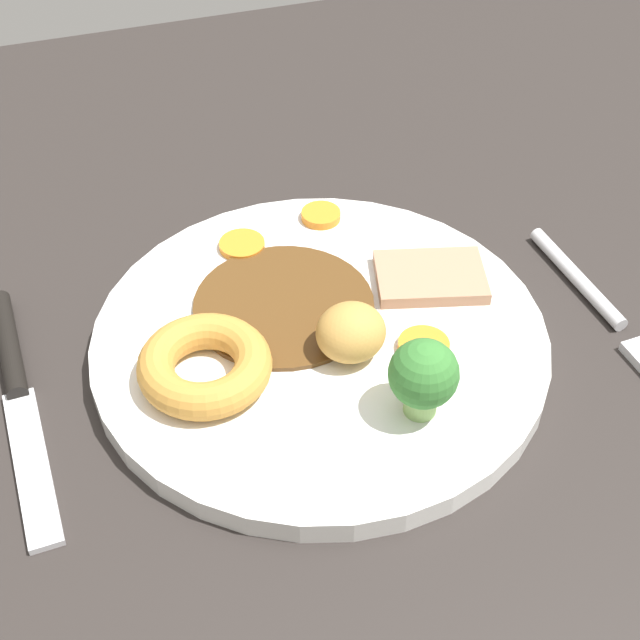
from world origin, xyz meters
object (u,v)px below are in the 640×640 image
object	(u,v)px
fork	(608,312)
carrot_coin_front	(321,215)
yorkshire_pudding	(205,365)
meat_slice_main	(430,277)
carrot_coin_side	(247,244)
carrot_coin_back	(424,346)
broccoli_floret	(423,376)
knife	(16,385)
dinner_plate	(320,341)
roast_potato_left	(351,332)

from	to	relation	value
fork	carrot_coin_front	bearing A→B (deg)	-136.59
fork	yorkshire_pudding	bearing A→B (deg)	-96.73
meat_slice_main	carrot_coin_front	xyz separation A→B (cm)	(4.29, -8.12, -0.13)
meat_slice_main	carrot_coin_side	distance (cm)	11.81
carrot_coin_back	broccoli_floret	distance (cm)	5.11
yorkshire_pudding	fork	distance (cm)	24.48
carrot_coin_side	carrot_coin_back	bearing A→B (deg)	120.29
broccoli_floret	fork	distance (cm)	15.33
meat_slice_main	broccoli_floret	size ratio (longest dim) A/B	1.42
carrot_coin_back	knife	world-z (taller)	carrot_coin_back
knife	dinner_plate	bearing A→B (deg)	80.02
carrot_coin_front	carrot_coin_side	world-z (taller)	carrot_coin_front
fork	knife	world-z (taller)	knife
carrot_coin_back	fork	world-z (taller)	carrot_coin_back
carrot_coin_side	broccoli_floret	xyz separation A→B (cm)	(-5.05, 16.09, 2.39)
meat_slice_main	roast_potato_left	bearing A→B (deg)	31.95
yorkshire_pudding	fork	world-z (taller)	yorkshire_pudding
knife	broccoli_floret	bearing A→B (deg)	62.41
roast_potato_left	fork	bearing A→B (deg)	177.35
broccoli_floret	fork	size ratio (longest dim) A/B	0.30
dinner_plate	broccoli_floret	bearing A→B (deg)	113.55
roast_potato_left	broccoli_floret	bearing A→B (deg)	111.42
carrot_coin_back	broccoli_floret	size ratio (longest dim) A/B	0.63
roast_potato_left	broccoli_floret	world-z (taller)	broccoli_floret
dinner_plate	carrot_coin_side	bearing A→B (deg)	-77.83
carrot_coin_back	broccoli_floret	world-z (taller)	broccoli_floret
dinner_plate	carrot_coin_front	xyz separation A→B (cm)	(-3.45, -10.22, 0.97)
roast_potato_left	carrot_coin_front	size ratio (longest dim) A/B	1.53
carrot_coin_side	fork	distance (cm)	22.58
carrot_coin_front	yorkshire_pudding	bearing A→B (deg)	48.11
meat_slice_main	knife	size ratio (longest dim) A/B	0.35
yorkshire_pudding	knife	xyz separation A→B (cm)	(9.98, -3.67, -1.97)
dinner_plate	meat_slice_main	distance (cm)	8.09
meat_slice_main	fork	world-z (taller)	meat_slice_main
yorkshire_pudding	dinner_plate	bearing A→B (deg)	-168.47
carrot_coin_side	knife	distance (cm)	16.51
fork	meat_slice_main	bearing A→B (deg)	-120.43
meat_slice_main	fork	bearing A→B (deg)	153.12
meat_slice_main	knife	distance (cm)	24.75
meat_slice_main	roast_potato_left	world-z (taller)	roast_potato_left
dinner_plate	roast_potato_left	world-z (taller)	roast_potato_left
roast_potato_left	broccoli_floret	size ratio (longest dim) A/B	0.86
dinner_plate	meat_slice_main	xyz separation A→B (cm)	(-7.73, -2.10, 1.10)
carrot_coin_back	fork	bearing A→B (deg)	-178.54
carrot_coin_front	carrot_coin_side	size ratio (longest dim) A/B	0.89
carrot_coin_side	yorkshire_pudding	bearing A→B (deg)	63.83
carrot_coin_front	carrot_coin_back	size ratio (longest dim) A/B	0.89
carrot_coin_back	carrot_coin_side	xyz separation A→B (cm)	(7.01, -12.00, -0.04)
carrot_coin_back	yorkshire_pudding	bearing A→B (deg)	-7.87
meat_slice_main	broccoli_floret	xyz separation A→B (cm)	(4.60, 9.29, 2.21)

